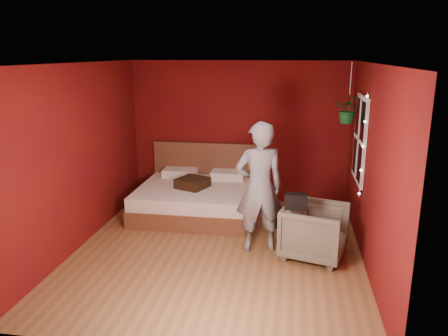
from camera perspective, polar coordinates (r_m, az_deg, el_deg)
floor at (r=6.36m, az=-0.76°, el=-10.60°), size 4.50×4.50×0.00m
room_walls at (r=5.84m, az=-0.82°, el=4.45°), size 4.04×4.54×2.62m
window at (r=6.74m, az=17.31°, el=3.63°), size 0.05×0.97×1.27m
fairy_lights at (r=6.23m, az=17.71°, el=2.71°), size 0.04×0.04×1.45m
bed at (r=7.68m, az=-3.37°, el=-3.75°), size 2.01×1.71×1.10m
person at (r=6.05m, az=4.61°, el=-2.57°), size 0.78×0.62×1.85m
armchair at (r=6.14m, az=11.78°, el=-8.09°), size 1.01×0.99×0.75m
handbag at (r=5.79m, az=9.35°, el=-4.32°), size 0.29×0.15×0.21m
throw_pillow at (r=7.45m, az=-4.14°, el=-1.95°), size 0.60×0.60×0.16m
hanging_plant at (r=6.97m, az=15.97°, el=7.38°), size 0.48×0.45×0.92m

